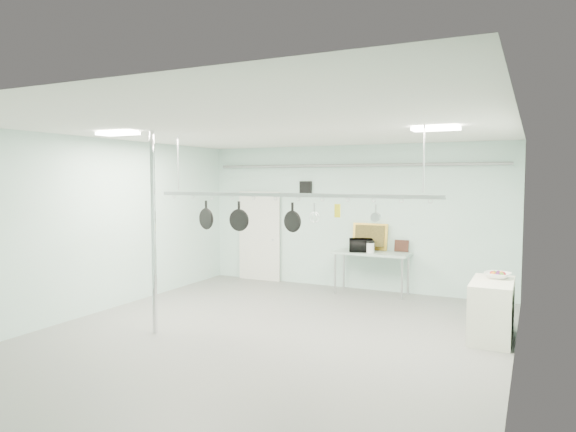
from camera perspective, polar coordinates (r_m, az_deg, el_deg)
The scene contains 25 objects.
floor at distance 8.20m, azimuth -2.35°, elevation -13.23°, with size 8.00×8.00×0.00m, color gray.
ceiling at distance 7.87m, azimuth -2.42°, elevation 9.54°, with size 7.00×8.00×0.02m, color silver.
back_wall at distance 11.53m, azimuth 7.02°, elevation -0.13°, with size 7.00×0.02×3.20m, color silver.
right_wall at distance 6.96m, azimuth 23.90°, elevation -3.22°, with size 0.02×8.00×3.20m, color silver.
door at distance 12.47m, azimuth -3.14°, elevation -2.32°, with size 1.10×0.10×2.20m, color silver.
wall_vent at distance 11.89m, azimuth 1.98°, elevation 3.16°, with size 0.30×0.04×0.30m, color black.
conduit_pipe at distance 11.42m, azimuth 6.92°, elevation 5.61°, with size 0.07×0.07×6.60m, color gray.
chrome_pole at distance 8.34m, azimuth -14.72°, elevation -1.84°, with size 0.08×0.08×3.20m, color silver.
prep_table at distance 11.07m, azimuth 9.28°, elevation -4.33°, with size 1.60×0.70×0.91m.
side_cabinet at distance 8.56m, azimuth 21.69°, elevation -9.67°, with size 0.60×1.20×0.90m, color white.
pot_rack at distance 8.01m, azimuth -0.12°, elevation 2.57°, with size 4.80×0.06×1.00m.
light_panel_left at distance 8.52m, azimuth -18.39°, elevation 8.71°, with size 0.65×0.30×0.05m, color white.
light_panel_right at distance 7.65m, azimuth 16.11°, elevation 9.31°, with size 0.65×0.30×0.05m, color white.
microwave at distance 11.04m, azimuth 8.11°, elevation -3.24°, with size 0.50×0.34×0.27m, color black.
coffee_canister at distance 10.87m, azimuth 9.13°, elevation -3.52°, with size 0.16×0.16×0.22m, color white.
painting_large at distance 11.34m, azimuth 9.09°, elevation -2.27°, with size 0.78×0.05×0.58m, color gold.
painting_small at distance 11.19m, azimuth 12.51°, elevation -3.26°, with size 0.30×0.04×0.25m, color #361B13.
fruit_bowl at distance 8.69m, azimuth 22.27°, elevation -6.13°, with size 0.39×0.39×0.09m, color white.
skillet_left at distance 8.80m, azimuth -9.08°, elevation 0.15°, with size 0.36×0.06×0.48m, color black, non-canonical shape.
skillet_mid at distance 8.45m, azimuth -5.47°, elevation -0.00°, with size 0.36×0.06×0.49m, color black, non-canonical shape.
skillet_right at distance 7.99m, azimuth 0.49°, elevation -0.12°, with size 0.34×0.06×0.46m, color black, non-canonical shape.
whisk at distance 7.83m, azimuth 2.96°, elevation 0.22°, with size 0.16×0.16×0.34m, color #B4B5B9, non-canonical shape.
grater at distance 7.69m, azimuth 5.52°, elevation 0.58°, with size 0.09×0.02×0.22m, color gold, non-canonical shape.
saucepan at distance 7.51m, azimuth 9.73°, elevation 0.33°, with size 0.13×0.09×0.25m, color #BCBCC1, non-canonical shape.
fruit_cluster at distance 8.68m, azimuth 22.28°, elevation -5.87°, with size 0.24×0.24×0.09m, color #A70F1F, non-canonical shape.
Camera 1 is at (3.70, -6.90, 2.44)m, focal length 32.00 mm.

